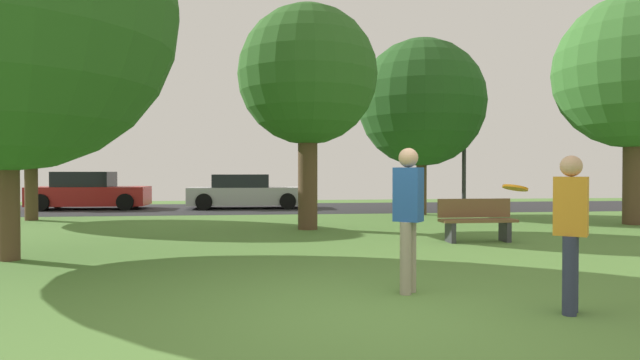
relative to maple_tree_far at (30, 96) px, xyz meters
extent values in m
plane|color=#547F38|center=(8.04, -11.60, -3.76)|extent=(44.00, 44.00, 0.00)
cube|color=#28282B|center=(8.04, 4.40, -3.76)|extent=(44.00, 6.40, 0.01)
cylinder|color=brown|center=(0.00, 0.00, -2.65)|extent=(0.37, 0.37, 2.22)
sphere|color=#2D6023|center=(0.00, 0.00, 0.01)|extent=(4.45, 4.45, 4.45)
cylinder|color=brown|center=(17.26, -3.39, -2.30)|extent=(0.51, 0.51, 2.93)
sphere|color=#38702D|center=(17.26, -3.39, 0.52)|extent=(4.29, 4.29, 4.29)
cylinder|color=brown|center=(8.10, -3.53, -2.42)|extent=(0.50, 0.50, 2.68)
sphere|color=#2D6023|center=(8.10, -3.53, 0.19)|extent=(3.56, 3.56, 3.56)
cylinder|color=brown|center=(12.42, 0.57, -2.52)|extent=(0.35, 0.35, 2.48)
sphere|color=#23511E|center=(12.42, 0.57, 0.08)|extent=(4.35, 4.35, 4.35)
cylinder|color=brown|center=(2.70, -7.65, -2.51)|extent=(0.32, 0.32, 2.51)
sphere|color=#2D6023|center=(2.70, -7.65, 0.49)|extent=(5.55, 5.55, 5.55)
cylinder|color=gray|center=(8.66, -10.71, -3.33)|extent=(0.14, 0.14, 0.87)
cylinder|color=gray|center=(8.57, -10.83, -3.33)|extent=(0.14, 0.14, 0.87)
cube|color=#23519E|center=(8.61, -10.77, -2.56)|extent=(0.39, 0.37, 0.66)
sphere|color=tan|center=(8.61, -10.77, -2.12)|extent=(0.24, 0.24, 0.24)
cylinder|color=#2D334C|center=(9.98, -11.94, -3.36)|extent=(0.14, 0.14, 0.82)
cylinder|color=#2D334C|center=(10.08, -11.81, -3.36)|extent=(0.14, 0.14, 0.82)
cube|color=orange|center=(10.03, -11.88, -2.64)|extent=(0.39, 0.37, 0.61)
sphere|color=tan|center=(10.03, -11.88, -2.23)|extent=(0.22, 0.22, 0.22)
cylinder|color=orange|center=(9.59, -11.53, -2.46)|extent=(0.36, 0.36, 0.09)
cube|color=#B21E1E|center=(0.31, 4.76, -3.25)|extent=(4.36, 1.76, 0.74)
cube|color=black|center=(0.09, 4.76, -2.58)|extent=(2.09, 1.55, 0.59)
cylinder|color=black|center=(1.84, 5.64, -3.44)|extent=(0.64, 0.22, 0.64)
cylinder|color=black|center=(1.84, 3.88, -3.44)|extent=(0.64, 0.22, 0.64)
cylinder|color=black|center=(-1.22, 5.64, -3.44)|extent=(0.64, 0.22, 0.64)
cylinder|color=black|center=(-1.22, 3.88, -3.44)|extent=(0.64, 0.22, 0.64)
cube|color=#B7B7BC|center=(6.41, 4.51, -3.26)|extent=(4.59, 1.75, 0.70)
cube|color=black|center=(6.18, 4.51, -2.66)|extent=(2.20, 1.54, 0.52)
cylinder|color=black|center=(8.02, 5.39, -3.44)|extent=(0.64, 0.22, 0.64)
cylinder|color=black|center=(8.02, 3.63, -3.44)|extent=(0.64, 0.22, 0.64)
cylinder|color=black|center=(4.81, 5.39, -3.44)|extent=(0.64, 0.22, 0.64)
cylinder|color=black|center=(4.81, 3.63, -3.44)|extent=(0.64, 0.22, 0.64)
cube|color=brown|center=(11.41, -6.40, -3.31)|extent=(1.60, 0.44, 0.06)
cube|color=brown|center=(11.41, -6.20, -3.06)|extent=(1.60, 0.06, 0.40)
cube|color=#333338|center=(12.01, -6.40, -3.54)|extent=(0.10, 0.40, 0.45)
cube|color=#333338|center=(10.81, -6.40, -3.54)|extent=(0.10, 0.40, 0.45)
cylinder|color=#2D2D33|center=(13.96, 0.60, -1.51)|extent=(0.14, 0.14, 4.50)
camera|label=1|loc=(6.77, -17.01, -2.29)|focal=29.71mm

